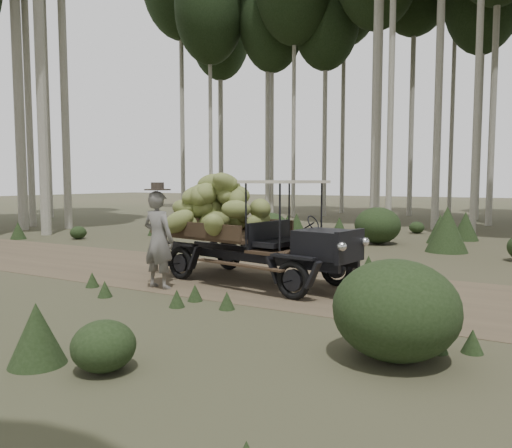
# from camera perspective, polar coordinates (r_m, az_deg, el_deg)

# --- Properties ---
(ground) EXTENTS (120.00, 120.00, 0.00)m
(ground) POSITION_cam_1_polar(r_m,az_deg,el_deg) (10.77, -0.83, -6.35)
(ground) COLOR #473D2B
(ground) RESTS_ON ground
(dirt_track) EXTENTS (70.00, 4.00, 0.01)m
(dirt_track) POSITION_cam_1_polar(r_m,az_deg,el_deg) (10.77, -0.83, -6.33)
(dirt_track) COLOR brown
(dirt_track) RESTS_ON ground
(banana_truck) EXTENTS (4.81, 2.62, 2.38)m
(banana_truck) POSITION_cam_1_polar(r_m,az_deg,el_deg) (10.64, -2.88, 1.13)
(banana_truck) COLOR black
(banana_truck) RESTS_ON ground
(farmer) EXTENTS (0.71, 0.53, 2.08)m
(farmer) POSITION_cam_1_polar(r_m,az_deg,el_deg) (9.93, -11.10, -1.64)
(farmer) COLOR #625F5A
(farmer) RESTS_ON ground
(undergrowth) EXTENTS (21.42, 23.45, 1.36)m
(undergrowth) POSITION_cam_1_polar(r_m,az_deg,el_deg) (12.31, 2.56, -2.52)
(undergrowth) COLOR #233319
(undergrowth) RESTS_ON ground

